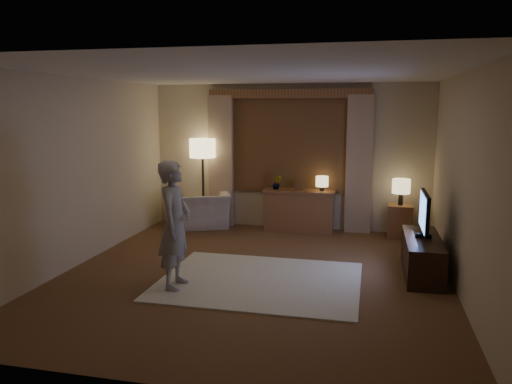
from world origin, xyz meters
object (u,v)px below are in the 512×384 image
(sideboard, at_px, (299,212))
(tv_stand, at_px, (422,256))
(armchair, at_px, (201,210))
(person, at_px, (175,224))
(side_table, at_px, (400,221))

(sideboard, xyz_separation_m, tv_stand, (1.92, -1.98, -0.10))
(armchair, bearing_deg, person, 79.83)
(sideboard, distance_m, side_table, 1.73)
(armchair, height_order, tv_stand, armchair)
(armchair, bearing_deg, sideboard, 159.85)
(sideboard, xyz_separation_m, person, (-1.05, -3.17, 0.44))
(sideboard, bearing_deg, person, -108.36)
(tv_stand, relative_size, person, 0.90)
(tv_stand, xyz_separation_m, person, (-2.97, -1.19, 0.54))
(armchair, xyz_separation_m, person, (0.74, -3.05, 0.47))
(sideboard, height_order, person, person)
(side_table, relative_size, tv_stand, 0.40)
(sideboard, distance_m, person, 3.37)
(sideboard, height_order, armchair, sideboard)
(armchair, distance_m, person, 3.18)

